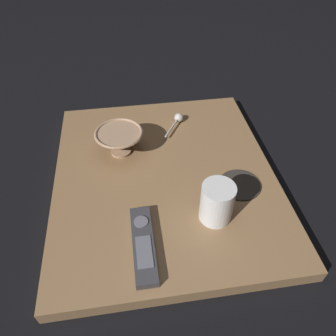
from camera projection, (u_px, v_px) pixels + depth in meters
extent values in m
plane|color=black|center=(165.00, 182.00, 0.88)|extent=(6.00, 6.00, 0.00)
cube|color=#936D47|center=(165.00, 178.00, 0.87)|extent=(0.59, 0.67, 0.04)
cylinder|color=tan|center=(121.00, 151.00, 0.91)|extent=(0.06, 0.06, 0.01)
cone|color=tan|center=(120.00, 142.00, 0.89)|extent=(0.14, 0.14, 0.06)
torus|color=tan|center=(119.00, 133.00, 0.86)|extent=(0.13, 0.13, 0.01)
cylinder|color=white|center=(217.00, 202.00, 0.71)|extent=(0.08, 0.08, 0.10)
cylinder|color=silver|center=(172.00, 128.00, 0.97)|extent=(0.06, 0.08, 0.01)
sphere|color=silver|center=(179.00, 118.00, 1.01)|extent=(0.03, 0.03, 0.03)
cube|color=#38383D|center=(143.00, 245.00, 0.68)|extent=(0.05, 0.19, 0.02)
cylinder|color=slate|center=(141.00, 222.00, 0.71)|extent=(0.03, 0.03, 0.00)
cube|color=slate|center=(144.00, 252.00, 0.66)|extent=(0.03, 0.08, 0.00)
cylinder|color=#332D28|center=(240.00, 185.00, 0.82)|extent=(0.11, 0.11, 0.01)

